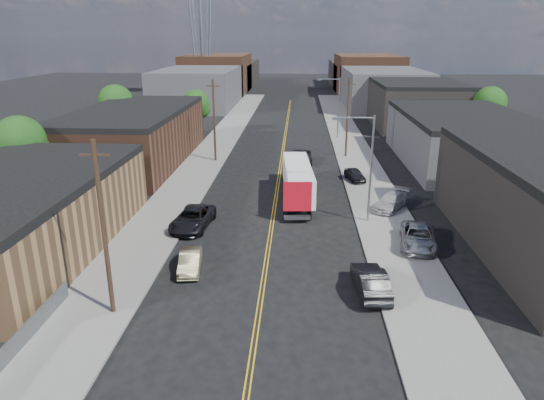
# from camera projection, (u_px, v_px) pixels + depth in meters

# --- Properties ---
(ground) EXTENTS (260.00, 260.00, 0.00)m
(ground) POSITION_uv_depth(u_px,v_px,m) (285.00, 138.00, 74.25)
(ground) COLOR black
(ground) RESTS_ON ground
(centerline) EXTENTS (0.32, 120.00, 0.01)m
(centerline) POSITION_uv_depth(u_px,v_px,m) (281.00, 162.00, 60.07)
(centerline) COLOR gold
(centerline) RESTS_ON ground
(sidewalk_left) EXTENTS (5.00, 140.00, 0.15)m
(sidewalk_left) POSITION_uv_depth(u_px,v_px,m) (205.00, 160.00, 60.55)
(sidewalk_left) COLOR slate
(sidewalk_left) RESTS_ON ground
(sidewalk_right) EXTENTS (5.00, 140.00, 0.15)m
(sidewalk_right) POSITION_uv_depth(u_px,v_px,m) (358.00, 163.00, 59.55)
(sidewalk_right) COLOR slate
(sidewalk_right) RESTS_ON ground
(warehouse_tan) EXTENTS (12.00, 22.00, 5.60)m
(warehouse_tan) POSITION_uv_depth(u_px,v_px,m) (16.00, 214.00, 34.60)
(warehouse_tan) COLOR olive
(warehouse_tan) RESTS_ON ground
(warehouse_brown) EXTENTS (12.00, 26.00, 6.60)m
(warehouse_brown) POSITION_uv_depth(u_px,v_px,m) (134.00, 136.00, 59.00)
(warehouse_brown) COLOR #4E2D1F
(warehouse_brown) RESTS_ON ground
(industrial_right_b) EXTENTS (14.00, 24.00, 6.10)m
(industrial_right_b) POSITION_uv_depth(u_px,v_px,m) (462.00, 138.00, 58.88)
(industrial_right_b) COLOR #353537
(industrial_right_b) RESTS_ON ground
(industrial_right_c) EXTENTS (14.00, 22.00, 7.60)m
(industrial_right_c) POSITION_uv_depth(u_px,v_px,m) (415.00, 103.00, 83.21)
(industrial_right_c) COLOR black
(industrial_right_c) RESTS_ON ground
(skyline_left_a) EXTENTS (16.00, 30.00, 8.00)m
(skyline_left_a) POSITION_uv_depth(u_px,v_px,m) (199.00, 87.00, 107.07)
(skyline_left_a) COLOR #353537
(skyline_left_a) RESTS_ON ground
(skyline_right_a) EXTENTS (16.00, 30.00, 8.00)m
(skyline_right_a) POSITION_uv_depth(u_px,v_px,m) (382.00, 88.00, 104.98)
(skyline_right_a) COLOR #353537
(skyline_right_a) RESTS_ON ground
(skyline_left_b) EXTENTS (16.00, 26.00, 10.00)m
(skyline_left_b) POSITION_uv_depth(u_px,v_px,m) (218.00, 74.00, 130.38)
(skyline_left_b) COLOR #4E2D1F
(skyline_left_b) RESTS_ON ground
(skyline_right_b) EXTENTS (16.00, 26.00, 10.00)m
(skyline_right_b) POSITION_uv_depth(u_px,v_px,m) (367.00, 75.00, 128.28)
(skyline_right_b) COLOR #4E2D1F
(skyline_right_b) RESTS_ON ground
(skyline_left_c) EXTENTS (16.00, 40.00, 7.00)m
(skyline_left_c) POSITION_uv_depth(u_px,v_px,m) (228.00, 74.00, 149.76)
(skyline_left_c) COLOR black
(skyline_left_c) RESTS_ON ground
(skyline_right_c) EXTENTS (16.00, 40.00, 7.00)m
(skyline_right_c) POSITION_uv_depth(u_px,v_px,m) (358.00, 75.00, 147.67)
(skyline_right_c) COLOR black
(skyline_right_c) RESTS_ON ground
(streetlight_near) EXTENTS (3.39, 0.25, 9.00)m
(streetlight_near) POSITION_uv_depth(u_px,v_px,m) (366.00, 161.00, 39.06)
(streetlight_near) COLOR gray
(streetlight_near) RESTS_ON ground
(streetlight_far) EXTENTS (3.39, 0.25, 9.00)m
(streetlight_far) POSITION_uv_depth(u_px,v_px,m) (336.00, 103.00, 72.13)
(streetlight_far) COLOR gray
(streetlight_far) RESTS_ON ground
(utility_pole_left_near) EXTENTS (1.60, 0.26, 10.00)m
(utility_pole_left_near) POSITION_uv_depth(u_px,v_px,m) (104.00, 229.00, 25.77)
(utility_pole_left_near) COLOR black
(utility_pole_left_near) RESTS_ON ground
(utility_pole_left_far) EXTENTS (1.60, 0.26, 10.00)m
(utility_pole_left_far) POSITION_uv_depth(u_px,v_px,m) (214.00, 120.00, 58.84)
(utility_pole_left_far) COLOR black
(utility_pole_left_far) RESTS_ON ground
(utility_pole_right) EXTENTS (1.60, 0.26, 10.00)m
(utility_pole_right) POSITION_uv_depth(u_px,v_px,m) (348.00, 117.00, 60.82)
(utility_pole_right) COLOR black
(utility_pole_right) RESTS_ON ground
(tree_left_near) EXTENTS (4.85, 4.76, 7.91)m
(tree_left_near) POSITION_uv_depth(u_px,v_px,m) (21.00, 145.00, 45.48)
(tree_left_near) COLOR black
(tree_left_near) RESTS_ON ground
(tree_left_mid) EXTENTS (5.10, 5.04, 8.37)m
(tree_left_mid) POSITION_uv_depth(u_px,v_px,m) (116.00, 105.00, 69.00)
(tree_left_mid) COLOR black
(tree_left_mid) RESTS_ON ground
(tree_left_far) EXTENTS (4.35, 4.20, 6.97)m
(tree_left_far) POSITION_uv_depth(u_px,v_px,m) (196.00, 105.00, 75.39)
(tree_left_far) COLOR black
(tree_left_far) RESTS_ON ground
(tree_right_far) EXTENTS (4.85, 4.76, 7.91)m
(tree_right_far) POSITION_uv_depth(u_px,v_px,m) (490.00, 105.00, 71.01)
(tree_right_far) COLOR black
(tree_right_far) RESTS_ON ground
(semi_truck) EXTENTS (3.10, 13.89, 3.59)m
(semi_truck) POSITION_uv_depth(u_px,v_px,m) (298.00, 177.00, 46.34)
(semi_truck) COLOR white
(semi_truck) RESTS_ON ground
(car_left_b) EXTENTS (1.85, 4.05, 1.29)m
(car_left_b) POSITION_uv_depth(u_px,v_px,m) (190.00, 261.00, 32.27)
(car_left_b) COLOR #8A7F5A
(car_left_b) RESTS_ON ground
(car_left_c) EXTENTS (3.23, 6.00, 1.60)m
(car_left_c) POSITION_uv_depth(u_px,v_px,m) (193.00, 219.00, 39.37)
(car_left_c) COLOR black
(car_left_c) RESTS_ON ground
(car_right_oncoming) EXTENTS (2.05, 5.01, 1.61)m
(car_right_oncoming) POSITION_uv_depth(u_px,v_px,m) (370.00, 281.00, 29.36)
(car_right_oncoming) COLOR black
(car_right_oncoming) RESTS_ON ground
(car_right_lot_a) EXTENTS (3.41, 5.74, 1.50)m
(car_right_lot_a) POSITION_uv_depth(u_px,v_px,m) (418.00, 237.00, 35.59)
(car_right_lot_a) COLOR gray
(car_right_lot_a) RESTS_ON sidewalk_right
(car_right_lot_b) EXTENTS (4.15, 4.98, 1.36)m
(car_right_lot_b) POSITION_uv_depth(u_px,v_px,m) (391.00, 202.00, 43.29)
(car_right_lot_b) COLOR #B2B2B2
(car_right_lot_b) RESTS_ON sidewalk_right
(car_right_lot_c) EXTENTS (2.35, 3.98, 1.27)m
(car_right_lot_c) POSITION_uv_depth(u_px,v_px,m) (355.00, 175.00, 51.83)
(car_right_lot_c) COLOR black
(car_right_lot_c) RESTS_ON sidewalk_right
(car_ahead_truck) EXTENTS (2.52, 5.33, 1.47)m
(car_ahead_truck) POSITION_uv_depth(u_px,v_px,m) (302.00, 157.00, 59.49)
(car_ahead_truck) COLOR black
(car_ahead_truck) RESTS_ON ground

